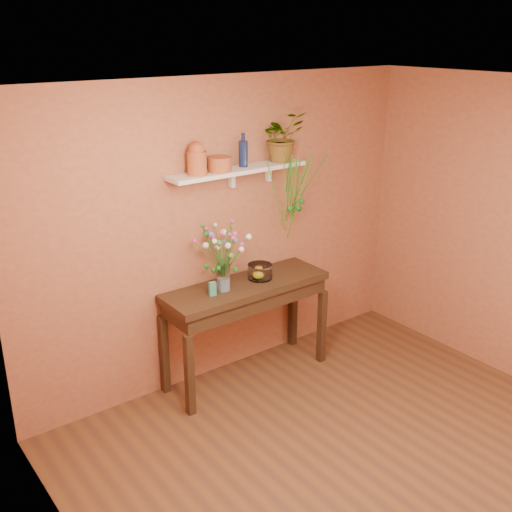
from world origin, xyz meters
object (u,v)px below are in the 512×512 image
terracotta_jug (197,159)px  blue_bottle (243,153)px  spider_plant (282,137)px  glass_vase (223,279)px  glass_bowl (260,272)px  sideboard (246,297)px  bouquet (221,245)px

terracotta_jug → blue_bottle: 0.48m
spider_plant → glass_vase: spider_plant is taller
glass_bowl → sideboard: bearing=-173.9°
glass_bowl → blue_bottle: bearing=119.1°
blue_bottle → bouquet: blue_bottle is taller
terracotta_jug → blue_bottle: size_ratio=0.92×
terracotta_jug → spider_plant: (0.89, 0.02, 0.09)m
blue_bottle → bouquet: 0.80m
sideboard → bouquet: bouquet is taller
glass_bowl → bouquet: bearing=-177.9°
glass_vase → bouquet: bouquet is taller
sideboard → terracotta_jug: bearing=161.4°
sideboard → glass_bowl: 0.26m
sideboard → bouquet: (-0.25, 0.00, 0.54)m
spider_plant → glass_vase: 1.35m
glass_vase → glass_bowl: 0.41m
spider_plant → glass_bowl: spider_plant is taller
blue_bottle → glass_vase: (-0.33, -0.16, -1.02)m
glass_bowl → glass_vase: bearing=-176.6°
glass_vase → bouquet: 0.31m
spider_plant → glass_bowl: size_ratio=1.94×
sideboard → glass_vase: bearing=-178.4°
glass_bowl → terracotta_jug: bearing=168.5°
spider_plant → bouquet: bearing=-169.3°
spider_plant → glass_vase: (-0.75, -0.15, -1.12)m
glass_vase → glass_bowl: (0.41, 0.02, -0.04)m
bouquet → glass_bowl: bearing=2.1°
sideboard → spider_plant: spider_plant is taller
sideboard → glass_vase: size_ratio=6.48×
spider_plant → bouquet: 1.12m
blue_bottle → spider_plant: 0.43m
terracotta_jug → spider_plant: 0.89m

